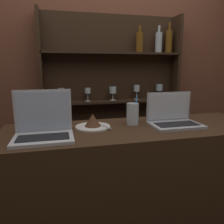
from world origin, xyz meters
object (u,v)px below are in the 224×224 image
(laptop_far, at_px, (173,118))
(water_glass, at_px, (133,114))
(cake_plate, at_px, (93,123))
(laptop_near, at_px, (43,127))

(laptop_far, relative_size, water_glass, 1.60)
(cake_plate, relative_size, water_glass, 1.11)
(cake_plate, bearing_deg, laptop_near, -154.47)
(laptop_far, xyz_separation_m, water_glass, (-0.25, 0.08, 0.02))
(water_glass, bearing_deg, laptop_near, -164.53)
(cake_plate, distance_m, water_glass, 0.27)
(laptop_near, bearing_deg, water_glass, 15.47)
(water_glass, bearing_deg, cake_plate, -176.48)
(laptop_near, relative_size, cake_plate, 1.41)
(laptop_far, bearing_deg, water_glass, 162.08)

